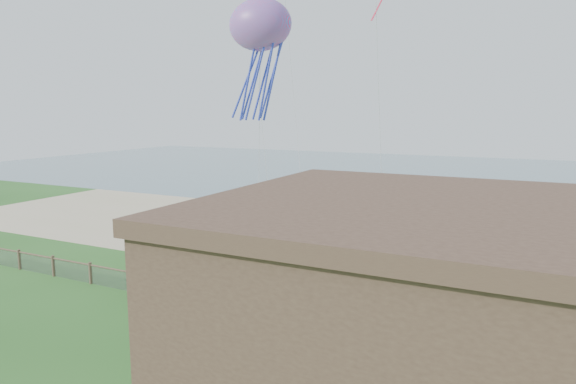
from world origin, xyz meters
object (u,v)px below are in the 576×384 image
chainlink_fence (225,300)px  picnic_table (376,345)px  motel (514,366)px  octopus_kite (260,58)px

chainlink_fence → picnic_table: (7.81, -1.00, -0.20)m
motel → picnic_table: size_ratio=9.11×
chainlink_fence → octopus_kite: 15.84m
chainlink_fence → octopus_kite: bearing=109.0°
chainlink_fence → picnic_table: chainlink_fence is taller
motel → picnic_table: bearing=130.9°
motel → octopus_kite: bearing=134.8°
chainlink_fence → octopus_kite: (-3.22, 9.35, 12.38)m
picnic_table → octopus_kite: (-11.03, 10.35, 12.58)m
chainlink_fence → motel: size_ratio=2.41×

